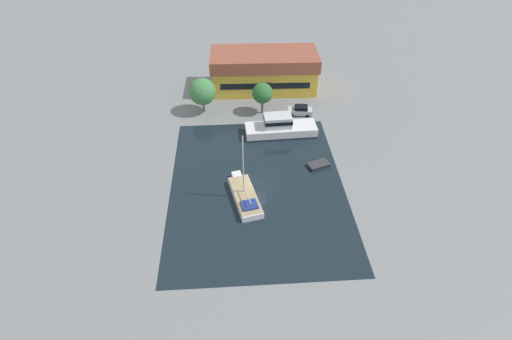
{
  "coord_description": "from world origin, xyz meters",
  "views": [
    {
      "loc": [
        -2.86,
        -41.78,
        37.68
      ],
      "look_at": [
        0.0,
        2.43,
        1.0
      ],
      "focal_mm": 28.0,
      "sensor_mm": 36.0,
      "label": 1
    }
  ],
  "objects_px": {
    "small_dinghy": "(319,165)",
    "sailboat_moored": "(245,196)",
    "quay_tree_by_water": "(202,92)",
    "quay_tree_near_building": "(262,93)",
    "motor_cruiser": "(280,127)",
    "parked_car": "(300,110)",
    "warehouse_building": "(264,71)"
  },
  "relations": [
    {
      "from": "parked_car",
      "to": "small_dinghy",
      "type": "xyz_separation_m",
      "value": [
        0.6,
        -14.67,
        -0.59
      ]
    },
    {
      "from": "quay_tree_by_water",
      "to": "parked_car",
      "type": "distance_m",
      "value": 17.47
    },
    {
      "from": "quay_tree_by_water",
      "to": "quay_tree_near_building",
      "type": "bearing_deg",
      "value": -5.23
    },
    {
      "from": "quay_tree_near_building",
      "to": "parked_car",
      "type": "bearing_deg",
      "value": -9.63
    },
    {
      "from": "warehouse_building",
      "to": "quay_tree_by_water",
      "type": "relative_size",
      "value": 3.19
    },
    {
      "from": "parked_car",
      "to": "sailboat_moored",
      "type": "relative_size",
      "value": 0.44
    },
    {
      "from": "quay_tree_by_water",
      "to": "motor_cruiser",
      "type": "xyz_separation_m",
      "value": [
        12.79,
        -7.88,
        -2.74
      ]
    },
    {
      "from": "parked_car",
      "to": "small_dinghy",
      "type": "distance_m",
      "value": 14.69
    },
    {
      "from": "sailboat_moored",
      "to": "small_dinghy",
      "type": "xyz_separation_m",
      "value": [
        11.33,
        6.42,
        -0.31
      ]
    },
    {
      "from": "quay_tree_by_water",
      "to": "small_dinghy",
      "type": "xyz_separation_m",
      "value": [
        17.66,
        -16.75,
        -3.74
      ]
    },
    {
      "from": "warehouse_building",
      "to": "motor_cruiser",
      "type": "xyz_separation_m",
      "value": [
        1.36,
        -16.23,
        -2.35
      ]
    },
    {
      "from": "small_dinghy",
      "to": "sailboat_moored",
      "type": "bearing_deg",
      "value": 99.37
    },
    {
      "from": "quay_tree_near_building",
      "to": "warehouse_building",
      "type": "bearing_deg",
      "value": 83.69
    },
    {
      "from": "warehouse_building",
      "to": "motor_cruiser",
      "type": "distance_m",
      "value": 16.45
    },
    {
      "from": "quay_tree_near_building",
      "to": "quay_tree_by_water",
      "type": "distance_m",
      "value": 10.45
    },
    {
      "from": "quay_tree_near_building",
      "to": "sailboat_moored",
      "type": "distance_m",
      "value": 22.82
    },
    {
      "from": "small_dinghy",
      "to": "motor_cruiser",
      "type": "bearing_deg",
      "value": 8.62
    },
    {
      "from": "motor_cruiser",
      "to": "sailboat_moored",
      "type": "bearing_deg",
      "value": 154.61
    },
    {
      "from": "quay_tree_near_building",
      "to": "motor_cruiser",
      "type": "distance_m",
      "value": 7.78
    },
    {
      "from": "sailboat_moored",
      "to": "motor_cruiser",
      "type": "distance_m",
      "value": 16.61
    },
    {
      "from": "quay_tree_near_building",
      "to": "sailboat_moored",
      "type": "bearing_deg",
      "value": -100.39
    },
    {
      "from": "warehouse_building",
      "to": "sailboat_moored",
      "type": "relative_size",
      "value": 2.01
    },
    {
      "from": "warehouse_building",
      "to": "small_dinghy",
      "type": "height_order",
      "value": "warehouse_building"
    },
    {
      "from": "sailboat_moored",
      "to": "small_dinghy",
      "type": "relative_size",
      "value": 2.81
    },
    {
      "from": "sailboat_moored",
      "to": "motor_cruiser",
      "type": "height_order",
      "value": "sailboat_moored"
    },
    {
      "from": "quay_tree_near_building",
      "to": "motor_cruiser",
      "type": "bearing_deg",
      "value": -70.99
    },
    {
      "from": "motor_cruiser",
      "to": "warehouse_building",
      "type": "bearing_deg",
      "value": 2.3
    },
    {
      "from": "quay_tree_near_building",
      "to": "motor_cruiser",
      "type": "height_order",
      "value": "quay_tree_near_building"
    },
    {
      "from": "sailboat_moored",
      "to": "motor_cruiser",
      "type": "xyz_separation_m",
      "value": [
        6.46,
        15.28,
        0.7
      ]
    },
    {
      "from": "warehouse_building",
      "to": "small_dinghy",
      "type": "distance_m",
      "value": 26.07
    },
    {
      "from": "small_dinghy",
      "to": "quay_tree_by_water",
      "type": "bearing_deg",
      "value": 26.36
    },
    {
      "from": "parked_car",
      "to": "sailboat_moored",
      "type": "distance_m",
      "value": 23.65
    }
  ]
}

